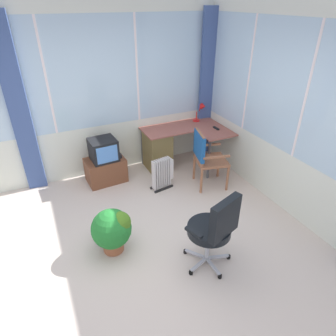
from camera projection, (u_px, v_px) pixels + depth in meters
name	position (u px, v px, depth m)	size (l,w,h in m)	color
ground	(151.00, 252.00, 3.76)	(5.25, 5.44, 0.06)	beige
north_window_panel	(96.00, 96.00, 4.82)	(4.25, 0.07, 2.76)	silver
east_window_panel	(302.00, 121.00, 3.85)	(0.07, 4.44, 2.76)	silver
curtain_north_left	(19.00, 111.00, 4.35)	(0.28, 0.07, 2.66)	#3F568F
curtain_corner	(207.00, 87.00, 5.49)	(0.28, 0.07, 2.66)	#3F568F
desk	(162.00, 147.00, 5.39)	(1.43, 1.05, 0.74)	#985448
desk_lamp	(202.00, 110.00, 5.50)	(0.23, 0.20, 0.35)	red
tv_remote	(216.00, 128.00, 5.28)	(0.04, 0.15, 0.02)	black
wooden_armchair	(204.00, 153.00, 4.75)	(0.59, 0.58, 0.98)	#985F40
office_chair	(215.00, 227.00, 3.26)	(0.63, 0.56, 0.99)	#B7B7BF
tv_on_stand	(105.00, 163.00, 5.01)	(0.67, 0.48, 0.78)	brown
space_heater	(163.00, 173.00, 4.85)	(0.41, 0.23, 0.54)	silver
potted_plant	(113.00, 229.00, 3.59)	(0.49, 0.49, 0.59)	#A05838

